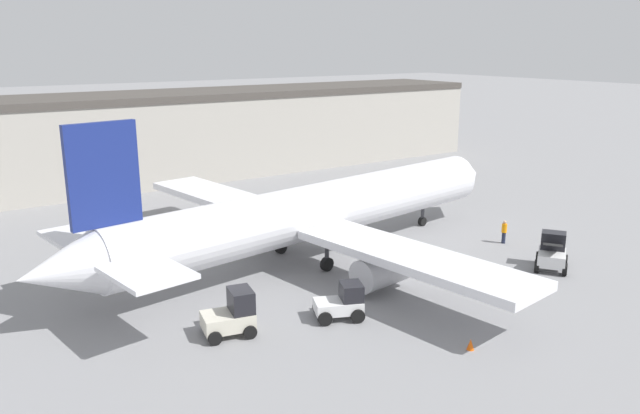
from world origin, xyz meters
The scene contains 8 objects.
ground_plane centered at (0.00, 0.00, 0.00)m, with size 400.00×400.00×0.00m, color gray.
terminal_building centered at (1.28, 30.71, 4.58)m, with size 76.22×11.33×9.14m.
airplane centered at (-0.91, -0.13, 3.22)m, with size 37.75×33.68×10.41m.
ground_crew_worker centered at (12.76, -5.06, 0.91)m, with size 0.38×0.38×1.71m.
baggage_tug centered at (-4.55, -8.84, 0.89)m, with size 2.98×2.58×1.92m.
belt_loader_truck centered at (11.12, -10.31, 1.08)m, with size 3.21×3.05×2.30m.
pushback_tug centered at (-10.19, -7.26, 1.03)m, with size 2.81×2.46×2.30m.
safety_cone_near centered at (-1.58, -15.14, 0.28)m, with size 0.36×0.36×0.55m.
Camera 1 is at (-22.62, -33.50, 14.13)m, focal length 35.00 mm.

